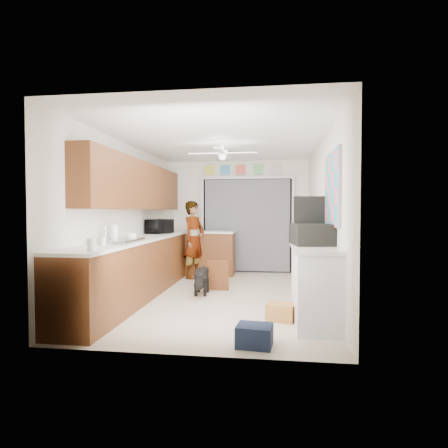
{
  "coord_description": "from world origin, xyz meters",
  "views": [
    {
      "loc": [
        0.84,
        -5.93,
        1.37
      ],
      "look_at": [
        0.0,
        0.4,
        1.15
      ],
      "focal_mm": 30.0,
      "sensor_mm": 36.0,
      "label": 1
    }
  ],
  "objects": [
    {
      "name": "navy_crate",
      "position": [
        0.65,
        -2.17,
        0.11
      ],
      "size": [
        0.38,
        0.33,
        0.22
      ],
      "primitive_type": "cube",
      "rotation": [
        0.0,
        0.0,
        -0.1
      ],
      "color": "#141C32",
      "rests_on": "floor"
    },
    {
      "name": "upper_cabinets",
      "position": [
        -1.44,
        0.2,
        1.8
      ],
      "size": [
        0.32,
        4.0,
        0.8
      ],
      "primitive_type": "cube",
      "color": "brown",
      "rests_on": "wall_left"
    },
    {
      "name": "wall_right",
      "position": [
        1.6,
        0.0,
        1.25
      ],
      "size": [
        0.0,
        5.0,
        5.0
      ],
      "primitive_type": "plane",
      "rotation": [
        1.57,
        0.0,
        -1.57
      ],
      "color": "white",
      "rests_on": "ground"
    },
    {
      "name": "header_frame_4",
      "position": [
        0.9,
        2.47,
        2.3
      ],
      "size": [
        0.22,
        0.02,
        0.22
      ],
      "primitive_type": "cube",
      "color": "beige",
      "rests_on": "wall_back"
    },
    {
      "name": "left_countertop",
      "position": [
        -1.29,
        0.0,
        0.92
      ],
      "size": [
        0.62,
        4.8,
        0.04
      ],
      "primitive_type": "cube",
      "color": "white",
      "rests_on": "left_base_cabinets"
    },
    {
      "name": "route66_sign",
      "position": [
        -0.95,
        2.47,
        2.3
      ],
      "size": [
        0.22,
        0.02,
        0.26
      ],
      "primitive_type": "cube",
      "color": "silver",
      "rests_on": "wall_back"
    },
    {
      "name": "cabinet_door_panel",
      "position": [
        -0.1,
        0.37,
        0.27
      ],
      "size": [
        0.36,
        0.15,
        0.53
      ],
      "primitive_type": "cube",
      "rotation": [
        0.21,
        0.0,
        0.02
      ],
      "color": "brown",
      "rests_on": "floor"
    },
    {
      "name": "ceiling",
      "position": [
        0.0,
        0.0,
        2.5
      ],
      "size": [
        5.0,
        5.0,
        0.0
      ],
      "primitive_type": "plane",
      "rotation": [
        3.14,
        0.0,
        0.0
      ],
      "color": "white",
      "rests_on": "ground"
    },
    {
      "name": "suitcase_rim",
      "position": [
        1.32,
        -1.04,
        0.96
      ],
      "size": [
        0.51,
        0.63,
        0.02
      ],
      "primitive_type": "cube",
      "rotation": [
        0.0,
        0.0,
        0.13
      ],
      "color": "yellow",
      "rests_on": "suitcase"
    },
    {
      "name": "header_frame_1",
      "position": [
        -0.25,
        2.47,
        2.3
      ],
      "size": [
        0.22,
        0.02,
        0.22
      ],
      "primitive_type": "cube",
      "color": "#4DA2CF",
      "rests_on": "wall_back"
    },
    {
      "name": "dog",
      "position": [
        -0.33,
        0.09,
        0.23
      ],
      "size": [
        0.28,
        0.6,
        0.47
      ],
      "primitive_type": "cube",
      "rotation": [
        0.0,
        0.0,
        0.05
      ],
      "color": "black",
      "rests_on": "floor"
    },
    {
      "name": "floor",
      "position": [
        0.0,
        0.0,
        0.0
      ],
      "size": [
        5.0,
        5.0,
        0.0
      ],
      "primitive_type": "plane",
      "color": "beige",
      "rests_on": "ground"
    },
    {
      "name": "right_counter_top",
      "position": [
        1.34,
        -1.2,
        0.92
      ],
      "size": [
        0.54,
        1.44,
        0.04
      ],
      "primitive_type": "cube",
      "color": "white",
      "rests_on": "right_counter_base"
    },
    {
      "name": "left_base_cabinets",
      "position": [
        -1.3,
        0.0,
        0.45
      ],
      "size": [
        0.6,
        4.8,
        0.9
      ],
      "primitive_type": "cube",
      "color": "brown",
      "rests_on": "floor"
    },
    {
      "name": "wall_front",
      "position": [
        0.0,
        -2.5,
        1.25
      ],
      "size": [
        3.2,
        0.0,
        3.2
      ],
      "primitive_type": "plane",
      "rotation": [
        -1.57,
        0.0,
        0.0
      ],
      "color": "white",
      "rests_on": "ground"
    },
    {
      "name": "suitcase_lid",
      "position": [
        1.32,
        -0.75,
        1.32
      ],
      "size": [
        0.42,
        0.09,
        0.5
      ],
      "primitive_type": "cube",
      "rotation": [
        0.0,
        0.0,
        0.13
      ],
      "color": "black",
      "rests_on": "suitcase"
    },
    {
      "name": "man",
      "position": [
        -0.78,
        1.55,
        0.79
      ],
      "size": [
        0.57,
        0.68,
        1.58
      ],
      "primitive_type": "imported",
      "rotation": [
        0.0,
        0.0,
        1.17
      ],
      "color": "white",
      "rests_on": "floor"
    },
    {
      "name": "header_frame_2",
      "position": [
        0.1,
        2.47,
        2.3
      ],
      "size": [
        0.22,
        0.02,
        0.22
      ],
      "primitive_type": "cube",
      "color": "#D4604F",
      "rests_on": "wall_back"
    },
    {
      "name": "soap_bottle",
      "position": [
        -1.43,
        -0.85,
        1.07
      ],
      "size": [
        0.13,
        0.13,
        0.26
      ],
      "primitive_type": "imported",
      "rotation": [
        0.0,
        0.0,
        0.4
      ],
      "color": "silver",
      "rests_on": "left_countertop"
    },
    {
      "name": "header_frame_3",
      "position": [
        0.5,
        2.47,
        2.3
      ],
      "size": [
        0.22,
        0.02,
        0.22
      ],
      "primitive_type": "cube",
      "color": "#6FC27B",
      "rests_on": "wall_back"
    },
    {
      "name": "peninsula_base",
      "position": [
        -0.5,
        2.0,
        0.45
      ],
      "size": [
        1.0,
        0.6,
        0.9
      ],
      "primitive_type": "cube",
      "color": "brown",
      "rests_on": "floor"
    },
    {
      "name": "door_trim_left",
      "position": [
        -0.77,
        2.44,
        1.05
      ],
      "size": [
        0.06,
        0.04,
        2.1
      ],
      "primitive_type": "cube",
      "color": "white",
      "rests_on": "wall_back"
    },
    {
      "name": "ceiling_fan",
      "position": [
        0.0,
        0.2,
        2.32
      ],
      "size": [
        1.14,
        1.14,
        0.24
      ],
      "primitive_type": "cube",
      "color": "white",
      "rests_on": "ceiling"
    },
    {
      "name": "door_trim_right",
      "position": [
        1.27,
        2.44,
        1.05
      ],
      "size": [
        0.06,
        0.04,
        2.1
      ],
      "primitive_type": "cube",
      "color": "white",
      "rests_on": "wall_back"
    },
    {
      "name": "paper_towel_roll",
      "position": [
        -1.41,
        -0.88,
        1.06
      ],
      "size": [
        0.13,
        0.13,
        0.24
      ],
      "primitive_type": "cylinder",
      "rotation": [
        0.0,
        0.0,
        -0.18
      ],
      "color": "white",
      "rests_on": "left_countertop"
    },
    {
      "name": "sink_basin",
      "position": [
        -1.29,
        -1.0,
        0.95
      ],
      "size": [
        0.5,
        0.76,
        0.06
      ],
      "primitive_type": "cube",
      "color": "silver",
      "rests_on": "left_countertop"
    },
    {
      "name": "peninsula_top",
      "position": [
        -0.5,
        2.0,
        0.92
      ],
      "size": [
        1.04,
        0.64,
        0.04
      ],
      "primitive_type": "cube",
      "color": "white",
      "rests_on": "peninsula_base"
    },
    {
      "name": "header_frame_0",
      "position": [
        -0.6,
        2.47,
        2.3
      ],
      "size": [
        0.22,
        0.02,
        0.22
      ],
      "primitive_type": "cube",
      "color": "#DAD948",
      "rests_on": "wall_back"
    },
    {
      "name": "back_opening_recess",
      "position": [
        0.25,
        2.47,
        1.05
      ],
      "size": [
        2.0,
        0.06,
        2.1
      ],
      "primitive_type": "cube",
      "color": "black",
      "rests_on": "wall_back"
    },
    {
      "name": "suitcase",
      "position": [
        1.32,
        -1.04,
        1.07
      ],
      "size": [
        0.55,
        0.68,
        0.27
      ],
      "primitive_type": "cube",
      "rotation": [
        0.0,
        0.0,
        0.13
      ],
      "color": "black",
      "rests_on": "right_counter_top"
    },
    {
      "name": "cardboard_box",
      "position": [
        0.94,
        -1.23,
        0.11
      ],
      "size": [
        0.4,
        0.34,
        0.21
      ],
      "primitive_type": "cube",
      "rotation": [
        0.0,
        0.0,
        -0.29
      ],
      "color": "olive",
      "rests_on": "floor"
    },
    {
      "name": "curtain_panel",
      "position": [
        0.25,
        2.43,
        1.05
      ],
      "size": [
        1.9,
        0.03,
        2.05
      ],
      "primitive_type": "cube",
      "color": "slate",
      "rests_on": "wall_back"
    },
    {
      "name": "wall_left",
      "position": [
        -1.6,
        0.0,
        1.25
      ],
      "size": [
        0.0,
        5.0,
        5.0
      ],
      "primitive_type": "plane",
      "rotation": [
        1.57,
        0.0,
        1.57
      ],
      "color": "white",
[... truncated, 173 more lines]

